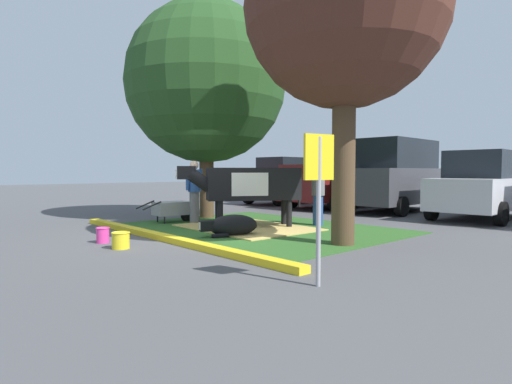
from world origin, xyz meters
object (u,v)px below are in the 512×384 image
object	(u,v)px
shade_tree_left	(206,83)
bucket_yellow	(121,240)
shade_tree_right	(345,7)
suv_dark_grey	(396,175)
person_handler	(318,194)
sedan_red	(286,181)
cow_holstein	(249,184)
person_visitor_near	(194,190)
parking_sign	(319,179)
bucket_pink	(103,235)
sedan_silver	(482,186)
pickup_truck_maroon	(341,179)
calf_lying	(232,226)
wheelbarrow	(172,209)

from	to	relation	value
shade_tree_left	bucket_yellow	bearing A→B (deg)	-53.18
shade_tree_right	suv_dark_grey	xyz separation A→B (m)	(-2.82, 6.95, -3.22)
shade_tree_right	person_handler	distance (m)	4.61
person_handler	sedan_red	bearing A→B (deg)	140.09
cow_holstein	person_visitor_near	bearing A→B (deg)	-161.28
parking_sign	bucket_pink	size ratio (longest dim) A/B	6.10
suv_dark_grey	sedan_silver	size ratio (longest dim) A/B	1.05
parking_sign	bucket_pink	bearing A→B (deg)	-171.23
sedan_red	parking_sign	bearing A→B (deg)	-44.40
sedan_silver	shade_tree_right	bearing A→B (deg)	-90.85
cow_holstein	suv_dark_grey	bearing A→B (deg)	88.20
pickup_truck_maroon	cow_holstein	bearing A→B (deg)	-71.58
shade_tree_right	calf_lying	xyz separation A→B (m)	(-2.26, -0.92, -4.25)
bucket_pink	sedan_silver	size ratio (longest dim) A/B	0.07
person_handler	bucket_pink	bearing A→B (deg)	-103.33
person_handler	parking_sign	size ratio (longest dim) A/B	0.83
suv_dark_grey	shade_tree_left	bearing A→B (deg)	-114.02
wheelbarrow	sedan_silver	xyz separation A→B (m)	(5.38, 7.37, 0.60)
wheelbarrow	suv_dark_grey	size ratio (longest dim) A/B	0.34
shade_tree_left	cow_holstein	size ratio (longest dim) A/B	2.25
bucket_pink	sedan_silver	world-z (taller)	sedan_silver
person_visitor_near	shade_tree_right	bearing A→B (deg)	3.71
shade_tree_left	bucket_pink	world-z (taller)	shade_tree_left
shade_tree_right	wheelbarrow	world-z (taller)	shade_tree_right
calf_lying	suv_dark_grey	distance (m)	7.96
calf_lying	person_visitor_near	distance (m)	2.55
bucket_pink	shade_tree_left	bearing A→B (deg)	118.53
shade_tree_left	sedan_red	size ratio (longest dim) A/B	1.44
cow_holstein	pickup_truck_maroon	xyz separation A→B (m)	(-2.29, 6.88, 0.02)
bucket_yellow	wheelbarrow	bearing A→B (deg)	135.63
person_visitor_near	sedan_silver	distance (m)	8.50
wheelbarrow	sedan_red	size ratio (longest dim) A/B	0.36
person_handler	shade_tree_left	bearing A→B (deg)	-162.63
wheelbarrow	suv_dark_grey	world-z (taller)	suv_dark_grey
calf_lying	bucket_pink	distance (m)	2.64
shade_tree_left	wheelbarrow	bearing A→B (deg)	-77.86
person_handler	sedan_silver	bearing A→B (deg)	65.58
person_visitor_near	sedan_red	xyz separation A→B (m)	(-3.38, 7.07, 0.06)
parking_sign	bucket_yellow	world-z (taller)	parking_sign
bucket_yellow	sedan_red	world-z (taller)	sedan_red
shade_tree_left	sedan_red	xyz separation A→B (m)	(-2.45, 6.01, -3.07)
suv_dark_grey	person_handler	bearing A→B (deg)	-82.36
shade_tree_right	pickup_truck_maroon	bearing A→B (deg)	126.73
shade_tree_right	sedan_silver	world-z (taller)	shade_tree_right
pickup_truck_maroon	calf_lying	bearing A→B (deg)	-69.19
wheelbarrow	parking_sign	bearing A→B (deg)	-16.01
wheelbarrow	pickup_truck_maroon	bearing A→B (deg)	90.31
person_handler	wheelbarrow	bearing A→B (deg)	-141.95
bucket_pink	suv_dark_grey	xyz separation A→B (m)	(0.54, 10.28, 1.11)
cow_holstein	suv_dark_grey	world-z (taller)	suv_dark_grey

